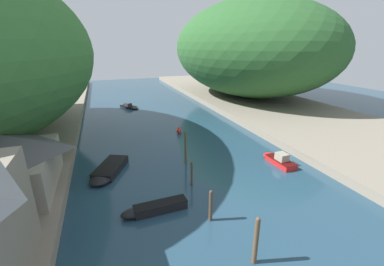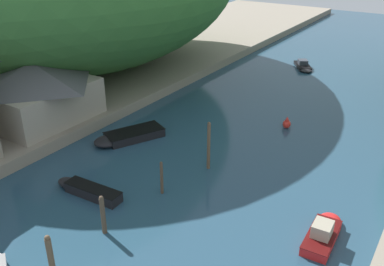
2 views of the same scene
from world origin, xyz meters
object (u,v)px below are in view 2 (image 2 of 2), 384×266
(boathouse_shed, at_px, (35,90))
(channel_buoy_near, at_px, (287,124))
(boat_mid_channel, at_px, (127,136))
(boat_cabin_cruiser, at_px, (303,66))
(boat_red_skiff, at_px, (324,232))
(boat_white_cruiser, at_px, (86,189))

(boathouse_shed, distance_m, channel_buoy_near, 22.05)
(boat_mid_channel, relative_size, channel_buoy_near, 5.77)
(boat_cabin_cruiser, relative_size, boat_mid_channel, 0.74)
(boat_mid_channel, height_order, channel_buoy_near, channel_buoy_near)
(boat_cabin_cruiser, relative_size, boat_red_skiff, 1.05)
(boathouse_shed, relative_size, boat_cabin_cruiser, 2.02)
(boat_white_cruiser, height_order, boat_red_skiff, boat_red_skiff)
(boat_cabin_cruiser, relative_size, channel_buoy_near, 4.28)
(boathouse_shed, relative_size, boat_white_cruiser, 1.81)
(boat_cabin_cruiser, bearing_deg, boat_white_cruiser, 54.30)
(boathouse_shed, height_order, boat_red_skiff, boathouse_shed)
(channel_buoy_near, bearing_deg, boat_red_skiff, -60.55)
(boathouse_shed, bearing_deg, channel_buoy_near, 32.85)
(boathouse_shed, distance_m, boat_white_cruiser, 12.71)
(boat_mid_channel, bearing_deg, boat_cabin_cruiser, -75.27)
(boathouse_shed, bearing_deg, boat_red_skiff, -2.81)
(boat_mid_channel, height_order, boat_red_skiff, boat_red_skiff)
(boat_cabin_cruiser, height_order, boat_mid_channel, boat_cabin_cruiser)
(boathouse_shed, relative_size, channel_buoy_near, 8.65)
(channel_buoy_near, bearing_deg, boat_mid_channel, -136.99)
(boat_cabin_cruiser, distance_m, boat_mid_channel, 28.41)
(boathouse_shed, distance_m, boat_mid_channel, 8.93)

